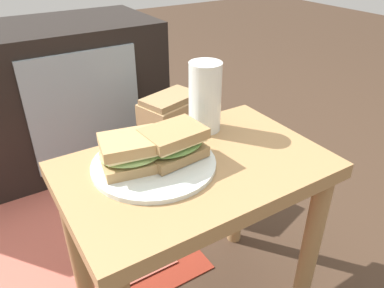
# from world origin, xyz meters

# --- Properties ---
(side_table) EXTENTS (0.56, 0.36, 0.46)m
(side_table) POSITION_xyz_m (0.00, 0.00, 0.37)
(side_table) COLOR #A37A4C
(side_table) RESTS_ON ground
(tv_cabinet) EXTENTS (0.96, 0.46, 0.58)m
(tv_cabinet) POSITION_xyz_m (-0.14, 0.95, 0.29)
(tv_cabinet) COLOR black
(tv_cabinet) RESTS_ON ground
(area_rug) EXTENTS (0.94, 0.81, 0.01)m
(area_rug) POSITION_xyz_m (-0.35, 0.48, 0.00)
(area_rug) COLOR maroon
(area_rug) RESTS_ON ground
(plate) EXTENTS (0.26, 0.26, 0.01)m
(plate) POSITION_xyz_m (-0.08, 0.04, 0.47)
(plate) COLOR silver
(plate) RESTS_ON side_table
(sandwich_front) EXTENTS (0.14, 0.12, 0.07)m
(sandwich_front) POSITION_xyz_m (-0.12, 0.05, 0.50)
(sandwich_front) COLOR tan
(sandwich_front) RESTS_ON plate
(sandwich_back) EXTENTS (0.14, 0.11, 0.07)m
(sandwich_back) POSITION_xyz_m (-0.03, 0.03, 0.50)
(sandwich_back) COLOR #9E7A4C
(sandwich_back) RESTS_ON plate
(beer_glass) EXTENTS (0.08, 0.08, 0.17)m
(beer_glass) POSITION_xyz_m (0.10, 0.12, 0.54)
(beer_glass) COLOR silver
(beer_glass) RESTS_ON side_table
(paper_bag) EXTENTS (0.23, 0.18, 0.40)m
(paper_bag) POSITION_xyz_m (0.20, 0.47, 0.20)
(paper_bag) COLOR tan
(paper_bag) RESTS_ON ground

